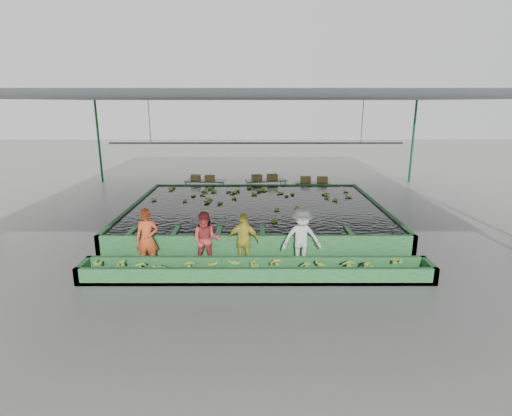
{
  "coord_description": "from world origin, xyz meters",
  "views": [
    {
      "loc": [
        -0.02,
        -14.13,
        4.9
      ],
      "look_at": [
        0.0,
        0.5,
        1.0
      ],
      "focal_mm": 28.0,
      "sensor_mm": 36.0,
      "label": 1
    }
  ],
  "objects_px": {
    "flotation_tank": "(256,215)",
    "box_stack_mid": "(265,180)",
    "worker_b": "(206,240)",
    "worker_d": "(302,238)",
    "worker_c": "(243,241)",
    "box_stack_left": "(203,180)",
    "worker_a": "(147,239)",
    "packing_table_right": "(312,190)",
    "packing_table_mid": "(266,189)",
    "packing_table_left": "(205,189)",
    "sorting_trough": "(256,270)",
    "box_stack_right": "(314,182)"
  },
  "relations": [
    {
      "from": "packing_table_mid",
      "to": "box_stack_right",
      "type": "xyz_separation_m",
      "value": [
        2.5,
        -0.08,
        0.35
      ]
    },
    {
      "from": "flotation_tank",
      "to": "worker_c",
      "type": "distance_m",
      "value": 4.34
    },
    {
      "from": "box_stack_left",
      "to": "box_stack_mid",
      "type": "height_order",
      "value": "box_stack_mid"
    },
    {
      "from": "worker_a",
      "to": "packing_table_mid",
      "type": "relative_size",
      "value": 0.88
    },
    {
      "from": "worker_c",
      "to": "worker_b",
      "type": "bearing_deg",
      "value": -173.01
    },
    {
      "from": "flotation_tank",
      "to": "worker_b",
      "type": "distance_m",
      "value": 4.58
    },
    {
      "from": "worker_a",
      "to": "box_stack_mid",
      "type": "height_order",
      "value": "worker_a"
    },
    {
      "from": "packing_table_mid",
      "to": "box_stack_left",
      "type": "xyz_separation_m",
      "value": [
        -3.32,
        0.03,
        0.45
      ]
    },
    {
      "from": "worker_c",
      "to": "packing_table_left",
      "type": "distance_m",
      "value": 9.53
    },
    {
      "from": "packing_table_right",
      "to": "worker_d",
      "type": "bearing_deg",
      "value": -99.86
    },
    {
      "from": "worker_b",
      "to": "packing_table_right",
      "type": "xyz_separation_m",
      "value": [
        4.46,
        9.16,
        -0.46
      ]
    },
    {
      "from": "worker_a",
      "to": "box_stack_left",
      "type": "xyz_separation_m",
      "value": [
        0.49,
        9.25,
        0.01
      ]
    },
    {
      "from": "worker_b",
      "to": "worker_c",
      "type": "height_order",
      "value": "worker_b"
    },
    {
      "from": "worker_b",
      "to": "packing_table_right",
      "type": "bearing_deg",
      "value": 63.52
    },
    {
      "from": "worker_b",
      "to": "packing_table_mid",
      "type": "relative_size",
      "value": 0.84
    },
    {
      "from": "packing_table_left",
      "to": "box_stack_mid",
      "type": "distance_m",
      "value": 3.16
    },
    {
      "from": "worker_b",
      "to": "worker_c",
      "type": "relative_size",
      "value": 1.03
    },
    {
      "from": "flotation_tank",
      "to": "box_stack_mid",
      "type": "relative_size",
      "value": 7.41
    },
    {
      "from": "worker_b",
      "to": "box_stack_left",
      "type": "distance_m",
      "value": 9.34
    },
    {
      "from": "worker_b",
      "to": "worker_d",
      "type": "xyz_separation_m",
      "value": [
        2.87,
        0.0,
        0.06
      ]
    },
    {
      "from": "worker_b",
      "to": "box_stack_left",
      "type": "height_order",
      "value": "worker_b"
    },
    {
      "from": "box_stack_left",
      "to": "box_stack_mid",
      "type": "relative_size",
      "value": 0.92
    },
    {
      "from": "sorting_trough",
      "to": "box_stack_right",
      "type": "xyz_separation_m",
      "value": [
        3.03,
        9.94,
        0.57
      ]
    },
    {
      "from": "flotation_tank",
      "to": "worker_d",
      "type": "distance_m",
      "value": 4.54
    },
    {
      "from": "worker_c",
      "to": "box_stack_mid",
      "type": "xyz_separation_m",
      "value": [
        0.85,
        9.19,
        0.1
      ]
    },
    {
      "from": "worker_a",
      "to": "box_stack_left",
      "type": "relative_size",
      "value": 1.49
    },
    {
      "from": "worker_d",
      "to": "box_stack_left",
      "type": "distance_m",
      "value": 10.14
    },
    {
      "from": "packing_table_left",
      "to": "sorting_trough",
      "type": "bearing_deg",
      "value": -75.11
    },
    {
      "from": "sorting_trough",
      "to": "box_stack_left",
      "type": "distance_m",
      "value": 10.45
    },
    {
      "from": "worker_d",
      "to": "packing_table_mid",
      "type": "bearing_deg",
      "value": 88.21
    },
    {
      "from": "box_stack_mid",
      "to": "worker_c",
      "type": "bearing_deg",
      "value": -95.27
    },
    {
      "from": "flotation_tank",
      "to": "box_stack_mid",
      "type": "distance_m",
      "value": 4.93
    },
    {
      "from": "packing_table_right",
      "to": "worker_a",
      "type": "bearing_deg",
      "value": -124.23
    },
    {
      "from": "worker_a",
      "to": "worker_d",
      "type": "distance_m",
      "value": 4.64
    },
    {
      "from": "flotation_tank",
      "to": "worker_b",
      "type": "bearing_deg",
      "value": -109.29
    },
    {
      "from": "flotation_tank",
      "to": "worker_d",
      "type": "height_order",
      "value": "worker_d"
    },
    {
      "from": "packing_table_left",
      "to": "packing_table_mid",
      "type": "distance_m",
      "value": 3.2
    },
    {
      "from": "worker_c",
      "to": "box_stack_mid",
      "type": "distance_m",
      "value": 9.23
    },
    {
      "from": "packing_table_mid",
      "to": "packing_table_left",
      "type": "bearing_deg",
      "value": 179.64
    },
    {
      "from": "box_stack_right",
      "to": "worker_d",
      "type": "bearing_deg",
      "value": -100.32
    },
    {
      "from": "box_stack_mid",
      "to": "packing_table_right",
      "type": "bearing_deg",
      "value": -0.61
    },
    {
      "from": "packing_table_mid",
      "to": "worker_b",
      "type": "bearing_deg",
      "value": -102.43
    },
    {
      "from": "packing_table_right",
      "to": "box_stack_mid",
      "type": "relative_size",
      "value": 1.34
    },
    {
      "from": "worker_b",
      "to": "packing_table_right",
      "type": "relative_size",
      "value": 0.97
    },
    {
      "from": "worker_c",
      "to": "worker_d",
      "type": "height_order",
      "value": "worker_d"
    },
    {
      "from": "worker_d",
      "to": "packing_table_right",
      "type": "distance_m",
      "value": 9.31
    },
    {
      "from": "worker_a",
      "to": "packing_table_right",
      "type": "height_order",
      "value": "worker_a"
    },
    {
      "from": "worker_b",
      "to": "packing_table_mid",
      "type": "height_order",
      "value": "worker_b"
    },
    {
      "from": "worker_b",
      "to": "worker_d",
      "type": "distance_m",
      "value": 2.87
    },
    {
      "from": "worker_d",
      "to": "box_stack_left",
      "type": "xyz_separation_m",
      "value": [
        -4.16,
        9.25,
        -0.01
      ]
    }
  ]
}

